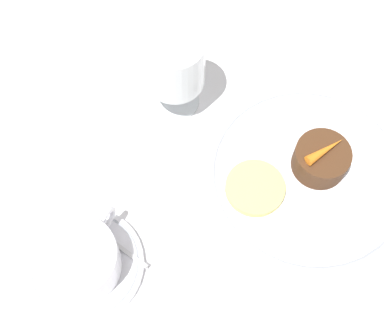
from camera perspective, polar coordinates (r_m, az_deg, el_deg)
ground_plane at (r=0.70m, az=8.66°, el=-1.38°), size 3.00×3.00×0.00m
dinner_plate at (r=0.70m, az=12.30°, el=-1.21°), size 0.26×0.26×0.01m
saucer at (r=0.66m, az=-11.31°, el=-10.44°), size 0.14×0.14×0.01m
coffee_cup at (r=0.63m, az=-11.98°, el=-9.91°), size 0.12×0.09×0.05m
spoon at (r=0.66m, az=-9.21°, el=-7.60°), size 0.02×0.10×0.00m
wine_glass at (r=0.68m, az=-1.87°, el=10.49°), size 0.08×0.08×0.13m
fork at (r=0.81m, az=15.42°, el=10.19°), size 0.06×0.19×0.01m
dessert_cake at (r=0.69m, az=13.58°, el=0.56°), size 0.07×0.07×0.04m
carrot_garnish at (r=0.66m, az=14.03°, el=1.50°), size 0.05×0.04×0.01m
pineapple_slice at (r=0.67m, az=6.74°, el=-2.50°), size 0.07×0.07×0.01m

